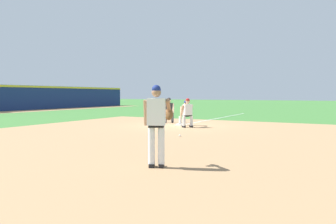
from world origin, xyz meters
TOP-DOWN VIEW (x-y plane):
  - ground_plane at (0.00, 0.00)m, footprint 160.00×160.00m
  - infield_dirt_patch at (-4.58, -1.97)m, footprint 18.00×18.00m
  - foul_line_stripe at (6.26, 0.00)m, footprint 12.52×0.10m
  - first_base_bag at (0.00, 0.00)m, footprint 0.38×0.38m
  - baseball at (-4.01, -2.00)m, footprint 0.07×0.07m
  - pitcher at (-9.11, -3.95)m, footprint 0.82×0.60m
  - first_baseman at (0.17, -0.30)m, footprint 0.85×0.96m
  - baserunner at (-0.67, -0.78)m, footprint 0.68×0.66m
  - umpire at (1.23, 1.29)m, footprint 0.61×0.67m

SIDE VIEW (x-z plane):
  - ground_plane at x=0.00m, z-range 0.00..0.00m
  - infield_dirt_patch at x=-4.58m, z-range 0.00..0.01m
  - foul_line_stripe at x=6.26m, z-range 0.01..0.01m
  - baseball at x=-4.01m, z-range 0.00..0.07m
  - first_base_bag at x=0.00m, z-range 0.00..0.09m
  - first_baseman at x=0.17m, z-range 0.06..1.40m
  - baserunner at x=-0.67m, z-range 0.06..1.52m
  - umpire at x=1.23m, z-range 0.06..1.52m
  - pitcher at x=-9.11m, z-range 0.13..1.99m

